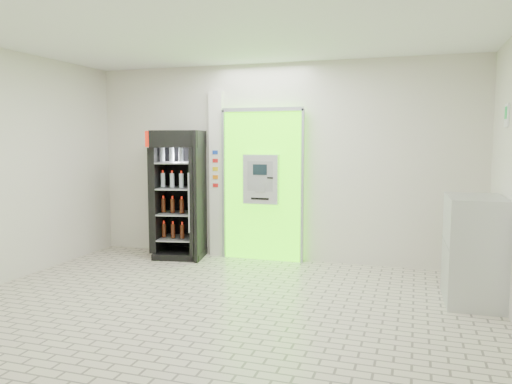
% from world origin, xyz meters
% --- Properties ---
extents(ground, '(6.00, 6.00, 0.00)m').
position_xyz_m(ground, '(0.00, 0.00, 0.00)').
color(ground, '#BCAF9C').
rests_on(ground, ground).
extents(room_shell, '(6.00, 6.00, 6.00)m').
position_xyz_m(room_shell, '(0.00, 0.00, 1.84)').
color(room_shell, beige).
rests_on(room_shell, ground).
extents(atm_assembly, '(1.30, 0.24, 2.33)m').
position_xyz_m(atm_assembly, '(-0.20, 2.41, 1.17)').
color(atm_assembly, '#43E505').
rests_on(atm_assembly, ground).
extents(pillar, '(0.22, 0.11, 2.60)m').
position_xyz_m(pillar, '(-0.98, 2.45, 1.30)').
color(pillar, silver).
rests_on(pillar, ground).
extents(beverage_cooler, '(0.86, 0.82, 1.99)m').
position_xyz_m(beverage_cooler, '(-1.48, 2.17, 0.95)').
color(beverage_cooler, black).
rests_on(beverage_cooler, ground).
extents(steel_cabinet, '(0.64, 0.93, 1.21)m').
position_xyz_m(steel_cabinet, '(2.69, 1.17, 0.61)').
color(steel_cabinet, '#B6B9BF').
rests_on(steel_cabinet, ground).
extents(exit_sign, '(0.02, 0.22, 0.26)m').
position_xyz_m(exit_sign, '(2.99, 1.40, 2.12)').
color(exit_sign, white).
rests_on(exit_sign, room_shell).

